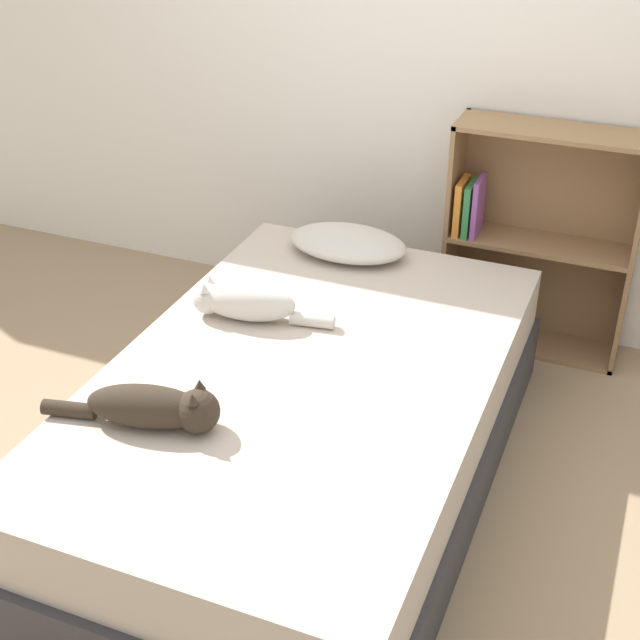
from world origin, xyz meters
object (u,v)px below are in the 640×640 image
object	(u,v)px
bed	(303,428)
bookshelf	(537,236)
cat_light	(244,302)
cat_dark	(157,408)
pillow	(348,243)

from	to	relation	value
bed	bookshelf	bearing A→B (deg)	67.48
cat_light	bookshelf	xyz separation A→B (m)	(0.87, 1.09, -0.06)
bed	cat_dark	bearing A→B (deg)	-121.80
pillow	cat_light	distance (m)	0.65
bed	bookshelf	distance (m)	1.44
pillow	cat_light	xyz separation A→B (m)	(-0.17, -0.63, 0.02)
cat_light	bookshelf	distance (m)	1.39
bed	pillow	xyz separation A→B (m)	(-0.16, 0.85, 0.31)
pillow	cat_dark	world-z (taller)	cat_dark
bed	cat_light	size ratio (longest dim) A/B	3.92
pillow	bookshelf	bearing A→B (deg)	33.17
bed	cat_dark	world-z (taller)	cat_dark
pillow	bed	bearing A→B (deg)	-79.41
cat_light	pillow	bearing A→B (deg)	-114.07
pillow	cat_dark	bearing A→B (deg)	-95.43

